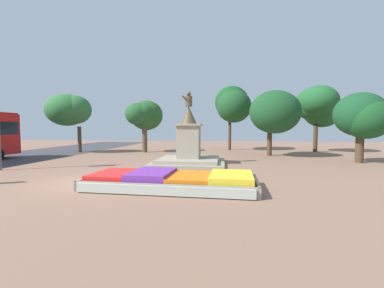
# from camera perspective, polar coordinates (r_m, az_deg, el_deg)

# --- Properties ---
(ground_plane) EXTENTS (72.57, 72.57, 0.00)m
(ground_plane) POSITION_cam_1_polar(r_m,az_deg,el_deg) (12.08, -23.04, -7.96)
(ground_plane) COLOR #8C6651
(flower_planter) EXTENTS (6.79, 2.95, 0.64)m
(flower_planter) POSITION_cam_1_polar(r_m,az_deg,el_deg) (10.22, -4.61, -8.18)
(flower_planter) COLOR #38281C
(flower_planter) RESTS_ON ground_plane
(statue_monument) EXTENTS (4.65, 4.65, 4.70)m
(statue_monument) POSITION_cam_1_polar(r_m,az_deg,el_deg) (16.77, -0.72, -1.09)
(statue_monument) COLOR gray
(statue_monument) RESTS_ON ground_plane
(park_tree_far_left) EXTENTS (3.39, 3.70, 5.10)m
(park_tree_far_left) POSITION_cam_1_polar(r_m,az_deg,el_deg) (25.68, -10.75, 6.38)
(park_tree_far_left) COLOR brown
(park_tree_far_left) RESTS_ON ground_plane
(park_tree_behind_statue) EXTENTS (4.30, 3.66, 5.57)m
(park_tree_behind_statue) POSITION_cam_1_polar(r_m,az_deg,el_deg) (27.10, -25.55, 6.83)
(park_tree_behind_statue) COLOR #4C3823
(park_tree_behind_statue) RESTS_ON ground_plane
(park_tree_far_right) EXTENTS (3.84, 4.66, 6.92)m
(park_tree_far_right) POSITION_cam_1_polar(r_m,az_deg,el_deg) (28.16, 9.06, 8.69)
(park_tree_far_right) COLOR #4C3823
(park_tree_far_right) RESTS_ON ground_plane
(park_tree_street_side) EXTENTS (3.49, 3.34, 4.74)m
(park_tree_street_side) POSITION_cam_1_polar(r_m,az_deg,el_deg) (20.60, 33.76, 5.24)
(park_tree_street_side) COLOR #4C3823
(park_tree_street_side) RESTS_ON ground_plane
(park_tree_mid_canopy) EXTENTS (4.12, 4.57, 5.43)m
(park_tree_mid_canopy) POSITION_cam_1_polar(r_m,az_deg,el_deg) (22.53, 17.64, 7.11)
(park_tree_mid_canopy) COLOR #4C3823
(park_tree_mid_canopy) RESTS_ON ground_plane
(park_tree_distant) EXTENTS (4.50, 4.68, 6.47)m
(park_tree_distant) POSITION_cam_1_polar(r_m,az_deg,el_deg) (28.40, 26.37, 7.69)
(park_tree_distant) COLOR #4C3823
(park_tree_distant) RESTS_ON ground_plane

